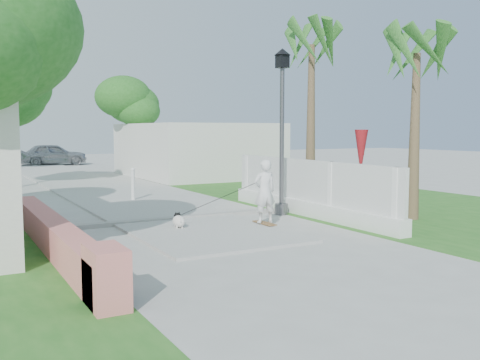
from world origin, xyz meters
TOP-DOWN VIEW (x-y plane):
  - ground at (0.00, 0.00)m, footprint 90.00×90.00m
  - path_strip at (0.00, 20.00)m, footprint 3.20×36.00m
  - curb at (0.00, 6.00)m, footprint 6.50×0.25m
  - grass_right at (7.00, 8.00)m, footprint 8.00×20.00m
  - pink_wall at (-3.30, 3.55)m, footprint 0.45×8.20m
  - lattice_fence at (3.40, 5.00)m, footprint 0.35×7.00m
  - building_right at (6.00, 18.00)m, footprint 6.00×8.00m
  - street_lamp at (2.90, 5.50)m, footprint 0.44×0.44m
  - bollard at (0.20, 10.00)m, footprint 0.14×0.14m
  - patio_umbrella at (4.80, 4.50)m, footprint 0.36×0.36m
  - tree_path_left at (-2.98, 15.98)m, footprint 3.40×3.40m
  - tree_path_right at (3.22, 19.98)m, footprint 3.00×3.00m
  - palm_far at (4.60, 6.50)m, footprint 1.80×1.80m
  - palm_near at (5.40, 3.20)m, footprint 1.80×1.80m
  - skateboarder at (0.72, 4.49)m, footprint 2.25×1.17m
  - dog at (-0.40, 4.77)m, footprint 0.35×0.57m
  - parked_car at (1.20, 29.85)m, footprint 4.29×1.94m

SIDE VIEW (x-z plane):
  - ground at x=0.00m, z-range 0.00..0.00m
  - grass_right at x=7.00m, z-range 0.00..0.01m
  - path_strip at x=0.00m, z-range 0.00..0.06m
  - curb at x=0.00m, z-range 0.00..0.10m
  - dog at x=-0.40m, z-range 0.02..0.41m
  - pink_wall at x=-3.30m, z-range -0.09..0.71m
  - lattice_fence at x=3.40m, z-range -0.21..1.29m
  - bollard at x=0.20m, z-range 0.04..1.13m
  - skateboarder at x=0.72m, z-range -0.09..1.50m
  - parked_car at x=1.20m, z-range 0.00..1.43m
  - building_right at x=6.00m, z-range 0.00..2.60m
  - patio_umbrella at x=4.80m, z-range 0.54..2.84m
  - street_lamp at x=2.90m, z-range 0.21..4.65m
  - tree_path_right at x=3.22m, z-range 1.10..5.89m
  - tree_path_left at x=-2.98m, z-range 1.21..6.43m
  - palm_near at x=5.40m, z-range 1.60..6.30m
  - palm_far at x=4.60m, z-range 1.83..7.13m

